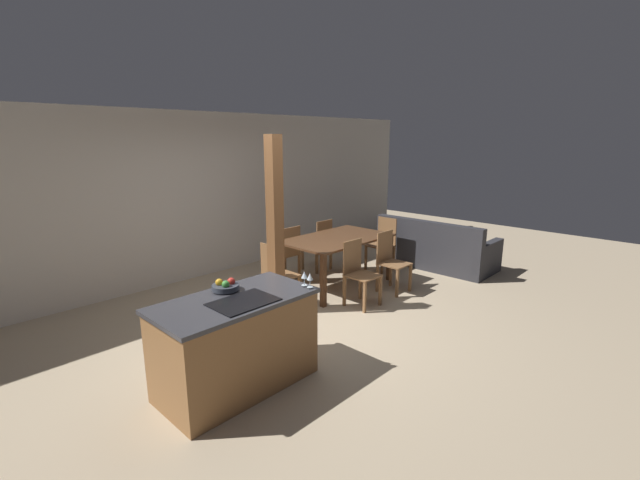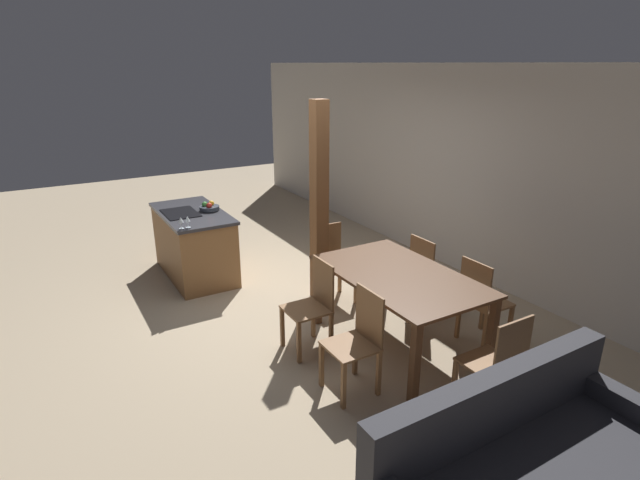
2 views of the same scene
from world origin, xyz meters
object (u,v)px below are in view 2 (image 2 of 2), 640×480
object	(u,v)px
kitchen_island	(194,244)
dining_table	(399,283)
wine_glass_middle	(187,219)
dining_chair_far_right	(481,300)
dining_chair_head_end	(332,262)
dining_chair_near_right	(358,340)
timber_post	(319,205)
wine_glass_near	(181,220)
dining_chair_far_left	(428,274)
fruit_bowl	(209,207)
dining_chair_near_left	(313,304)
dining_chair_foot_end	(497,364)

from	to	relation	value
kitchen_island	dining_table	bearing A→B (deg)	23.42
wine_glass_middle	dining_chair_far_right	bearing A→B (deg)	41.07
dining_table	dining_chair_head_end	bearing A→B (deg)	180.00
dining_chair_near_right	timber_post	bearing A→B (deg)	160.00
wine_glass_middle	timber_post	bearing A→B (deg)	59.89
wine_glass_near	dining_table	bearing A→B (deg)	35.59
kitchen_island	wine_glass_near	bearing A→B (deg)	-25.18
dining_table	dining_chair_head_end	xyz separation A→B (m)	(-1.23, 0.00, -0.20)
dining_table	dining_chair_head_end	distance (m)	1.25
wine_glass_near	dining_chair_far_left	world-z (taller)	wine_glass_near
fruit_bowl	dining_chair_near_left	world-z (taller)	fruit_bowl
dining_chair_foot_end	dining_chair_near_left	bearing A→B (deg)	-65.38
dining_chair_near_left	dining_chair_head_end	world-z (taller)	same
wine_glass_middle	dining_chair_near_left	world-z (taller)	wine_glass_middle
dining_chair_far_left	dining_chair_far_right	bearing A→B (deg)	-180.00
wine_glass_middle	dining_chair_far_right	xyz separation A→B (m)	(2.49, 2.17, -0.51)
timber_post	dining_chair_near_right	bearing A→B (deg)	-20.00
dining_chair_foot_end	dining_table	bearing A→B (deg)	-90.00
fruit_bowl	wine_glass_near	world-z (taller)	wine_glass_near
wine_glass_middle	dining_table	xyz separation A→B (m)	(2.11, 1.43, -0.31)
dining_chair_far_right	timber_post	xyz separation A→B (m)	(-1.73, -0.85, 0.69)
fruit_bowl	dining_chair_far_left	xyz separation A→B (m)	(2.32, 1.72, -0.45)
fruit_bowl	dining_chair_far_right	bearing A→B (deg)	29.07
dining_chair_near_right	dining_chair_far_left	world-z (taller)	same
wine_glass_middle	dining_chair_far_right	distance (m)	3.34
dining_chair_near_left	dining_chair_near_right	xyz separation A→B (m)	(0.77, 0.00, 0.00)
dining_chair_near_right	dining_chair_far_right	xyz separation A→B (m)	(0.00, 1.48, 0.00)
dining_chair_far_right	dining_chair_foot_end	xyz separation A→B (m)	(0.85, -0.74, 0.00)
kitchen_island	fruit_bowl	distance (m)	0.54
kitchen_island	dining_chair_foot_end	size ratio (longest dim) A/B	1.60
kitchen_island	dining_chair_near_right	bearing A→B (deg)	8.24
wine_glass_near	dining_chair_far_right	size ratio (longest dim) A/B	0.15
dining_chair_head_end	timber_post	world-z (taller)	timber_post
dining_chair_near_left	dining_chair_far_left	world-z (taller)	same
kitchen_island	dining_table	world-z (taller)	kitchen_island
dining_chair_near_right	dining_chair_foot_end	size ratio (longest dim) A/B	1.00
dining_chair_far_right	dining_chair_head_end	xyz separation A→B (m)	(-1.62, -0.74, 0.00)
dining_chair_head_end	dining_chair_far_left	bearing A→B (deg)	-48.78
dining_chair_near_right	dining_chair_far_left	bearing A→B (deg)	117.49
wine_glass_near	dining_chair_near_left	bearing A→B (deg)	24.00
dining_chair_far_left	dining_chair_far_right	size ratio (longest dim) A/B	1.00
dining_chair_foot_end	kitchen_island	bearing A→B (deg)	-73.32
dining_table	dining_chair_far_right	bearing A→B (deg)	62.51
dining_chair_foot_end	fruit_bowl	bearing A→B (deg)	-76.07
dining_chair_far_right	dining_chair_far_left	bearing A→B (deg)	0.00
dining_table	dining_chair_near_left	size ratio (longest dim) A/B	1.88
fruit_bowl	dining_chair_far_left	bearing A→B (deg)	36.54
wine_glass_near	dining_chair_head_end	size ratio (longest dim) A/B	0.15
dining_chair_foot_end	dining_chair_near_right	bearing A→B (deg)	-48.78
fruit_bowl	dining_chair_head_end	bearing A→B (deg)	33.56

